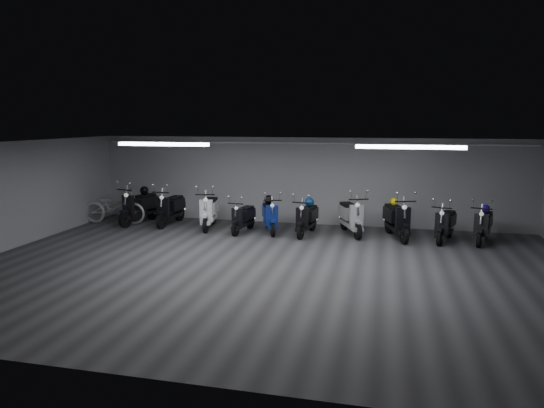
% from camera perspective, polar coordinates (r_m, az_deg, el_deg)
% --- Properties ---
extents(floor, '(14.00, 10.00, 0.01)m').
position_cam_1_polar(floor, '(11.09, -0.26, -7.65)').
color(floor, '#37373A').
rests_on(floor, ground).
extents(ceiling, '(14.00, 10.00, 0.01)m').
position_cam_1_polar(ceiling, '(10.59, -0.28, 7.02)').
color(ceiling, gray).
rests_on(ceiling, ground).
extents(back_wall, '(14.00, 0.01, 2.80)m').
position_cam_1_polar(back_wall, '(15.61, 3.97, 2.72)').
color(back_wall, '#99999B').
rests_on(back_wall, ground).
extents(front_wall, '(14.00, 0.01, 2.80)m').
position_cam_1_polar(front_wall, '(6.13, -11.23, -8.65)').
color(front_wall, '#99999B').
rests_on(front_wall, ground).
extents(left_wall, '(0.01, 10.00, 2.80)m').
position_cam_1_polar(left_wall, '(14.10, -29.19, 0.73)').
color(left_wall, '#99999B').
rests_on(left_wall, ground).
extents(fluor_strip_left, '(2.40, 0.18, 0.08)m').
position_cam_1_polar(fluor_strip_left, '(12.54, -12.75, 6.92)').
color(fluor_strip_left, white).
rests_on(fluor_strip_left, ceiling).
extents(fluor_strip_right, '(2.40, 0.18, 0.08)m').
position_cam_1_polar(fluor_strip_right, '(11.32, 15.99, 6.49)').
color(fluor_strip_right, white).
rests_on(fluor_strip_right, ceiling).
extents(conduit, '(13.60, 0.05, 0.05)m').
position_cam_1_polar(conduit, '(15.42, 3.97, 7.19)').
color(conduit, white).
rests_on(conduit, back_wall).
extents(scooter_0, '(1.09, 2.09, 1.48)m').
position_cam_1_polar(scooter_0, '(16.25, -15.46, 0.33)').
color(scooter_0, black).
rests_on(scooter_0, floor).
extents(scooter_1, '(0.71, 1.94, 1.42)m').
position_cam_1_polar(scooter_1, '(15.81, -11.95, 0.10)').
color(scooter_1, black).
rests_on(scooter_1, floor).
extents(scooter_2, '(0.97, 2.02, 1.44)m').
position_cam_1_polar(scooter_2, '(15.10, -7.45, -0.18)').
color(scooter_2, white).
rests_on(scooter_2, floor).
extents(scooter_3, '(0.76, 1.67, 1.19)m').
position_cam_1_polar(scooter_3, '(14.46, -3.45, -1.06)').
color(scooter_3, black).
rests_on(scooter_3, floor).
extents(scooter_4, '(1.18, 1.86, 1.32)m').
position_cam_1_polar(scooter_4, '(14.46, -0.24, -0.80)').
color(scooter_4, navy).
rests_on(scooter_4, floor).
extents(scooter_5, '(0.84, 1.83, 1.31)m').
position_cam_1_polar(scooter_5, '(14.12, 4.15, -1.09)').
color(scooter_5, black).
rests_on(scooter_5, floor).
extents(scooter_6, '(1.31, 2.02, 1.43)m').
position_cam_1_polar(scooter_6, '(14.33, 9.34, -0.79)').
color(scooter_6, '#AEADB1').
rests_on(scooter_6, floor).
extents(scooter_7, '(1.22, 2.07, 1.46)m').
position_cam_1_polar(scooter_7, '(14.12, 14.57, -1.07)').
color(scooter_7, black).
rests_on(scooter_7, floor).
extents(scooter_8, '(1.11, 1.84, 1.30)m').
position_cam_1_polar(scooter_8, '(14.16, 19.86, -1.66)').
color(scooter_8, black).
rests_on(scooter_8, floor).
extents(scooter_9, '(1.10, 1.85, 1.31)m').
position_cam_1_polar(scooter_9, '(14.38, 23.76, -1.71)').
color(scooter_9, black).
rests_on(scooter_9, floor).
extents(bicycle, '(2.12, 0.89, 1.34)m').
position_cam_1_polar(bicycle, '(16.51, -18.18, 0.08)').
color(bicycle, silver).
rests_on(bicycle, floor).
extents(helmet_0, '(0.28, 0.28, 0.28)m').
position_cam_1_polar(helmet_0, '(14.65, -0.37, 0.53)').
color(helmet_0, black).
rests_on(helmet_0, scooter_4).
extents(helmet_1, '(0.23, 0.23, 0.23)m').
position_cam_1_polar(helmet_1, '(14.32, 14.27, 0.26)').
color(helmet_1, '#D2CA0C').
rests_on(helmet_1, scooter_7).
extents(helmet_2, '(0.27, 0.27, 0.27)m').
position_cam_1_polar(helmet_2, '(14.30, 4.46, 0.23)').
color(helmet_2, navy).
rests_on(helmet_2, scooter_5).
extents(helmet_3, '(0.23, 0.23, 0.23)m').
position_cam_1_polar(helmet_3, '(14.57, 23.96, -0.50)').
color(helmet_3, '#250EA1').
rests_on(helmet_3, scooter_9).
extents(helmet_4, '(0.28, 0.28, 0.28)m').
position_cam_1_polar(helmet_4, '(16.41, -14.88, 1.56)').
color(helmet_4, black).
rests_on(helmet_4, scooter_0).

